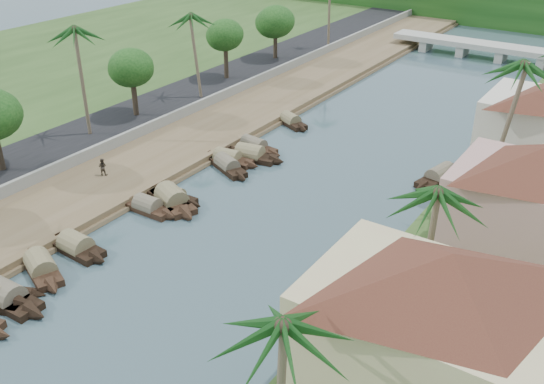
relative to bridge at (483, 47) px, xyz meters
The scene contains 33 objects.
ground 72.02m from the bridge, 90.00° to the right, with size 220.00×220.00×0.00m, color #3D545B.
left_bank 54.42m from the bridge, 107.10° to the right, with size 10.00×180.00×0.80m, color brown.
right_bank 55.37m from the bridge, 69.93° to the right, with size 16.00×180.00×1.20m, color #2A451B.
road 57.49m from the bridge, 115.23° to the right, with size 8.00×180.00×1.40m, color black.
retaining_wall 55.79m from the bridge, 111.23° to the right, with size 0.40×180.00×1.10m, color gray.
treeline 28.09m from the bridge, 90.00° to the left, with size 120.00×14.00×8.00m.
bridge is the anchor object (origin of this frame).
building_near 76.54m from the bridge, 75.61° to the right, with size 14.85×14.85×10.20m.
building_mid 61.51m from the bridge, 70.98° to the right, with size 14.11×14.11×9.70m.
sampan_3 79.06m from the bridge, 96.30° to the right, with size 8.60×2.16×2.29m.
sampan_4 75.59m from the bridge, 97.08° to the right, with size 7.50×4.34×2.13m.
sampan_5 72.41m from the bridge, 97.42° to the right, with size 6.87×2.12×2.18m.
sampan_6 64.91m from the bridge, 98.13° to the right, with size 6.44×1.72×1.96m.
sampan_7 62.32m from the bridge, 98.23° to the right, with size 6.99×1.69×1.90m.
sampan_8 62.72m from the bridge, 97.64° to the right, with size 8.16×4.97×2.46m.
sampan_9 54.65m from the bridge, 99.05° to the right, with size 7.44×4.40×1.94m.
sampan_10 53.56m from the bridge, 100.19° to the right, with size 7.32×2.19×2.02m.
sampan_11 51.38m from the bridge, 99.16° to the right, with size 7.92×2.85×2.23m.
sampan_12 49.44m from the bridge, 100.74° to the right, with size 7.78×2.46×1.87m.
sampan_13 41.63m from the bridge, 103.60° to the right, with size 6.71×4.16×1.90m.
sampan_15 62.34m from the bridge, 80.63° to the right, with size 1.74×7.21×1.97m.
sampan_16 45.77m from the bridge, 78.10° to the right, with size 3.34×8.54×2.07m.
canoe_1 78.35m from the bridge, 96.74° to the right, with size 5.45×3.05×0.90m.
canoe_2 50.87m from the bridge, 102.08° to the right, with size 5.50×1.95×0.79m.
palm_0 83.11m from the bridge, 79.54° to the right, with size 3.20×3.20×11.34m.
palm_1 69.97m from the bridge, 76.67° to the right, with size 3.20×3.20×11.03m.
palm_2 53.70m from the bridge, 73.39° to the right, with size 3.20×3.20×13.75m.
palm_5 62.94m from the bridge, 112.74° to the right, with size 3.20×3.20×12.44m.
palm_6 48.07m from the bridge, 117.78° to the right, with size 3.20×3.20×11.23m.
tree_3 56.13m from the bridge, 115.42° to the right, with size 4.89×4.89×7.39m.
tree_4 41.75m from the bridge, 125.41° to the right, with size 4.65×4.65×7.55m.
tree_5 32.88m from the bridge, 137.56° to the right, with size 5.35×5.35×7.42m.
person_far 64.63m from the bridge, 104.67° to the right, with size 0.80×0.62×1.64m, color #372F26.
Camera 1 is at (24.39, -23.79, 25.42)m, focal length 40.00 mm.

